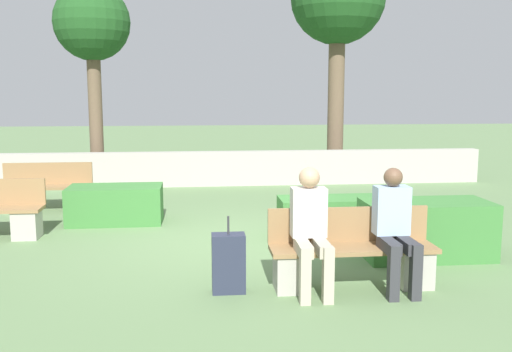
{
  "coord_description": "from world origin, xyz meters",
  "views": [
    {
      "loc": [
        -0.55,
        -8.09,
        2.17
      ],
      "look_at": [
        0.35,
        0.5,
        0.9
      ],
      "focal_mm": 40.0,
      "sensor_mm": 36.0,
      "label": 1
    }
  ],
  "objects_px": {
    "bench_front": "(352,257)",
    "suitcase": "(229,263)",
    "person_seated_woman": "(395,224)",
    "tree_leftmost": "(92,28)",
    "person_seated_man": "(311,224)",
    "tree_center_left": "(338,1)",
    "bench_right_side": "(46,193)"
  },
  "relations": [
    {
      "from": "person_seated_man",
      "to": "tree_leftmost",
      "type": "distance_m",
      "value": 9.31
    },
    {
      "from": "bench_right_side",
      "to": "tree_leftmost",
      "type": "relative_size",
      "value": 0.35
    },
    {
      "from": "person_seated_woman",
      "to": "tree_center_left",
      "type": "relative_size",
      "value": 0.23
    },
    {
      "from": "bench_right_side",
      "to": "person_seated_woman",
      "type": "xyz_separation_m",
      "value": [
        4.92,
        -4.81,
        0.42
      ]
    },
    {
      "from": "suitcase",
      "to": "tree_leftmost",
      "type": "height_order",
      "value": "tree_leftmost"
    },
    {
      "from": "tree_leftmost",
      "to": "person_seated_woman",
      "type": "bearing_deg",
      "value": -60.72
    },
    {
      "from": "person_seated_man",
      "to": "suitcase",
      "type": "height_order",
      "value": "person_seated_man"
    },
    {
      "from": "suitcase",
      "to": "tree_center_left",
      "type": "height_order",
      "value": "tree_center_left"
    },
    {
      "from": "person_seated_woman",
      "to": "suitcase",
      "type": "xyz_separation_m",
      "value": [
        -1.82,
        0.11,
        -0.42
      ]
    },
    {
      "from": "bench_right_side",
      "to": "person_seated_woman",
      "type": "relative_size",
      "value": 1.2
    },
    {
      "from": "person_seated_woman",
      "to": "tree_leftmost",
      "type": "height_order",
      "value": "tree_leftmost"
    },
    {
      "from": "bench_front",
      "to": "person_seated_man",
      "type": "relative_size",
      "value": 1.36
    },
    {
      "from": "suitcase",
      "to": "tree_center_left",
      "type": "distance_m",
      "value": 10.22
    },
    {
      "from": "bench_front",
      "to": "suitcase",
      "type": "height_order",
      "value": "bench_front"
    },
    {
      "from": "person_seated_woman",
      "to": "tree_leftmost",
      "type": "distance_m",
      "value": 9.72
    },
    {
      "from": "tree_leftmost",
      "to": "tree_center_left",
      "type": "height_order",
      "value": "tree_center_left"
    },
    {
      "from": "bench_right_side",
      "to": "tree_leftmost",
      "type": "bearing_deg",
      "value": 76.41
    },
    {
      "from": "person_seated_man",
      "to": "tree_center_left",
      "type": "xyz_separation_m",
      "value": [
        2.44,
        8.83,
        3.71
      ]
    },
    {
      "from": "person_seated_man",
      "to": "tree_leftmost",
      "type": "bearing_deg",
      "value": 113.98
    },
    {
      "from": "bench_front",
      "to": "tree_center_left",
      "type": "height_order",
      "value": "tree_center_left"
    },
    {
      "from": "bench_front",
      "to": "person_seated_man",
      "type": "height_order",
      "value": "person_seated_man"
    },
    {
      "from": "suitcase",
      "to": "tree_center_left",
      "type": "xyz_separation_m",
      "value": [
        3.32,
        8.73,
        4.15
      ]
    },
    {
      "from": "bench_front",
      "to": "person_seated_woman",
      "type": "distance_m",
      "value": 0.61
    },
    {
      "from": "person_seated_woman",
      "to": "tree_leftmost",
      "type": "relative_size",
      "value": 0.29
    },
    {
      "from": "person_seated_woman",
      "to": "tree_leftmost",
      "type": "bearing_deg",
      "value": 119.28
    },
    {
      "from": "suitcase",
      "to": "bench_front",
      "type": "bearing_deg",
      "value": 1.42
    },
    {
      "from": "person_seated_woman",
      "to": "suitcase",
      "type": "distance_m",
      "value": 1.87
    },
    {
      "from": "bench_front",
      "to": "person_seated_man",
      "type": "distance_m",
      "value": 0.68
    },
    {
      "from": "tree_center_left",
      "to": "tree_leftmost",
      "type": "bearing_deg",
      "value": -172.91
    },
    {
      "from": "person_seated_woman",
      "to": "tree_center_left",
      "type": "height_order",
      "value": "tree_center_left"
    },
    {
      "from": "bench_front",
      "to": "tree_leftmost",
      "type": "xyz_separation_m",
      "value": [
        -4.1,
        7.94,
        3.33
      ]
    },
    {
      "from": "bench_front",
      "to": "tree_leftmost",
      "type": "distance_m",
      "value": 9.54
    }
  ]
}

